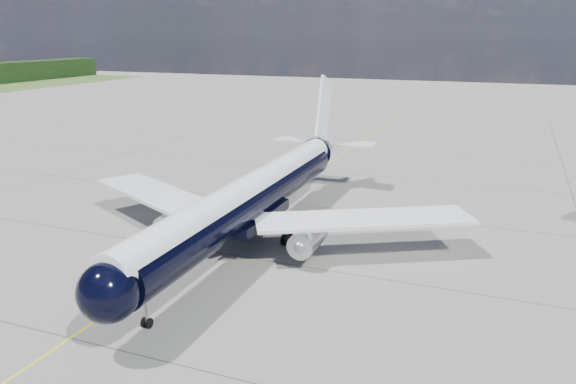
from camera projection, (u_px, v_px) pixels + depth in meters
name	position (u px, v px, depth m)	size (l,w,h in m)	color
ground	(289.00, 190.00, 64.33)	(320.00, 320.00, 0.00)	gray
taxiway_centerline	(272.00, 201.00, 59.86)	(0.16, 160.00, 0.01)	yellow
main_airliner	(254.00, 196.00, 47.76)	(36.56, 44.42, 12.85)	black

